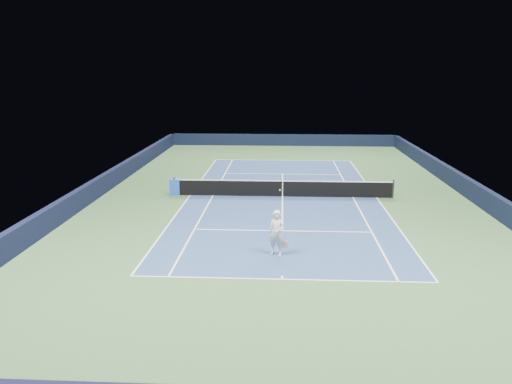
{
  "coord_description": "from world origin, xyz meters",
  "views": [
    {
      "loc": [
        -0.07,
        -28.43,
        7.34
      ],
      "look_at": [
        -1.4,
        -3.0,
        1.0
      ],
      "focal_mm": 35.0,
      "sensor_mm": 36.0,
      "label": 1
    }
  ],
  "objects": [
    {
      "name": "baseline_near",
      "position": [
        0.0,
        -11.88,
        0.01
      ],
      "size": [
        10.97,
        0.08,
        0.0
      ],
      "primitive_type": "cube",
      "color": "white",
      "rests_on": "ground"
    },
    {
      "name": "sponsor_cube",
      "position": [
        -6.4,
        0.13,
        0.48
      ],
      "size": [
        0.64,
        0.58,
        0.97
      ],
      "color": "blue",
      "rests_on": "ground"
    },
    {
      "name": "wall_far",
      "position": [
        0.0,
        19.82,
        0.55
      ],
      "size": [
        22.0,
        0.35,
        1.1
      ],
      "primitive_type": "cube",
      "color": "black",
      "rests_on": "ground"
    },
    {
      "name": "sideline_doubles_right",
      "position": [
        5.49,
        0.0,
        0.01
      ],
      "size": [
        0.08,
        23.77,
        0.0
      ],
      "primitive_type": "cube",
      "color": "white",
      "rests_on": "ground"
    },
    {
      "name": "ground",
      "position": [
        0.0,
        0.0,
        0.0
      ],
      "size": [
        40.0,
        40.0,
        0.0
      ],
      "primitive_type": "plane",
      "color": "#33562E",
      "rests_on": "ground"
    },
    {
      "name": "sideline_singles_left",
      "position": [
        -4.12,
        0.0,
        0.01
      ],
      "size": [
        0.08,
        23.77,
        0.0
      ],
      "primitive_type": "cube",
      "color": "white",
      "rests_on": "ground"
    },
    {
      "name": "sideline_singles_right",
      "position": [
        4.12,
        0.0,
        0.01
      ],
      "size": [
        0.08,
        23.77,
        0.0
      ],
      "primitive_type": "cube",
      "color": "white",
      "rests_on": "ground"
    },
    {
      "name": "wall_right",
      "position": [
        10.82,
        0.0,
        0.55
      ],
      "size": [
        0.35,
        40.0,
        1.1
      ],
      "primitive_type": "cube",
      "color": "black",
      "rests_on": "ground"
    },
    {
      "name": "service_line_near",
      "position": [
        0.0,
        -6.4,
        0.01
      ],
      "size": [
        8.23,
        0.08,
        0.0
      ],
      "primitive_type": "cube",
      "color": "white",
      "rests_on": "ground"
    },
    {
      "name": "baseline_far",
      "position": [
        0.0,
        11.88,
        0.01
      ],
      "size": [
        10.97,
        0.08,
        0.0
      ],
      "primitive_type": "cube",
      "color": "white",
      "rests_on": "ground"
    },
    {
      "name": "court_surface",
      "position": [
        0.0,
        0.0,
        0.0
      ],
      "size": [
        10.97,
        23.77,
        0.01
      ],
      "primitive_type": "cube",
      "color": "navy",
      "rests_on": "ground"
    },
    {
      "name": "tennis_player",
      "position": [
        -0.23,
        -9.45,
        0.93
      ],
      "size": [
        0.87,
        1.35,
        2.48
      ],
      "color": "silver",
      "rests_on": "ground"
    },
    {
      "name": "service_line_far",
      "position": [
        0.0,
        6.4,
        0.01
      ],
      "size": [
        8.23,
        0.08,
        0.0
      ],
      "primitive_type": "cube",
      "color": "white",
      "rests_on": "ground"
    },
    {
      "name": "center_mark_far",
      "position": [
        0.0,
        11.73,
        0.01
      ],
      "size": [
        0.08,
        0.3,
        0.0
      ],
      "primitive_type": "cube",
      "color": "white",
      "rests_on": "ground"
    },
    {
      "name": "sideline_doubles_left",
      "position": [
        -5.49,
        0.0,
        0.01
      ],
      "size": [
        0.08,
        23.77,
        0.0
      ],
      "primitive_type": "cube",
      "color": "white",
      "rests_on": "ground"
    },
    {
      "name": "center_service_line",
      "position": [
        0.0,
        0.0,
        0.01
      ],
      "size": [
        0.08,
        12.8,
        0.0
      ],
      "primitive_type": "cube",
      "color": "white",
      "rests_on": "ground"
    },
    {
      "name": "tennis_net",
      "position": [
        0.0,
        0.0,
        0.5
      ],
      "size": [
        12.9,
        0.1,
        1.07
      ],
      "color": "black",
      "rests_on": "ground"
    },
    {
      "name": "wall_left",
      "position": [
        -10.82,
        0.0,
        0.55
      ],
      "size": [
        0.35,
        40.0,
        1.1
      ],
      "primitive_type": "cube",
      "color": "black",
      "rests_on": "ground"
    },
    {
      "name": "center_mark_near",
      "position": [
        0.0,
        -11.73,
        0.01
      ],
      "size": [
        0.08,
        0.3,
        0.0
      ],
      "primitive_type": "cube",
      "color": "white",
      "rests_on": "ground"
    }
  ]
}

